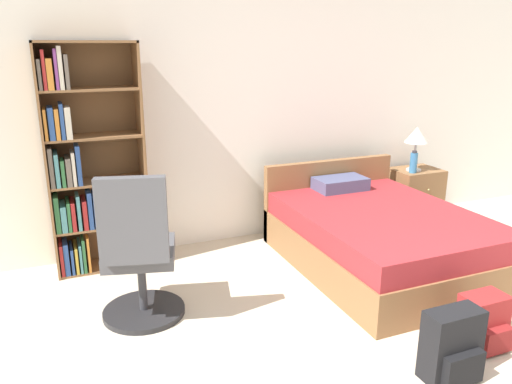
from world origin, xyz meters
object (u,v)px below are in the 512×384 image
nightstand (414,195)px  backpack_red (484,322)px  office_chair (139,258)px  water_bottle (414,162)px  table_lamp (417,137)px  bed (377,236)px  backpack_black (453,347)px  bookshelf (83,165)px

nightstand → backpack_red: 2.44m
office_chair → water_bottle: 3.17m
nightstand → table_lamp: 0.67m
nightstand → backpack_red: nightstand is taller
nightstand → backpack_red: size_ratio=1.66×
bed → table_lamp: (1.00, 0.78, 0.69)m
office_chair → backpack_black: size_ratio=2.57×
table_lamp → backpack_black: bearing=-124.0°
water_bottle → office_chair: bearing=-163.8°
water_bottle → nightstand: bearing=36.4°
nightstand → bookshelf: bearing=178.6°
office_chair → backpack_black: office_chair is taller
nightstand → backpack_black: size_ratio=1.36×
bed → nightstand: bearing=37.3°
backpack_red → backpack_black: 0.47m
bookshelf → backpack_black: (1.82, -2.39, -0.72)m
bookshelf → bed: size_ratio=1.01×
nightstand → office_chair: bearing=-162.8°
backpack_red → backpack_black: (-0.43, -0.18, 0.04)m
table_lamp → backpack_red: 2.49m
bookshelf → table_lamp: size_ratio=4.06×
table_lamp → backpack_red: size_ratio=1.34×
bookshelf → office_chair: bookshelf is taller
bookshelf → office_chair: (0.25, -1.07, -0.44)m
bookshelf → table_lamp: bearing=-2.0°
nightstand → table_lamp: bearing=-152.9°
office_chair → bed: bearing=4.6°
bookshelf → backpack_red: size_ratio=5.45×
nightstand → backpack_black: bearing=-124.8°
bookshelf → backpack_black: 3.09m
office_chair → water_bottle: bearing=16.2°
table_lamp → water_bottle: bearing=-134.7°
bookshelf → bed: 2.61m
bed → nightstand: size_ratio=3.25×
bookshelf → nightstand: (3.43, -0.08, -0.64)m
bed → backpack_red: size_ratio=5.40×
nightstand → water_bottle: 0.44m
bed → nightstand: 1.35m
water_bottle → backpack_red: (-1.04, -2.03, -0.53)m
nightstand → table_lamp: size_ratio=1.24×
backpack_red → nightstand: bearing=61.2°
bookshelf → nightstand: 3.49m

